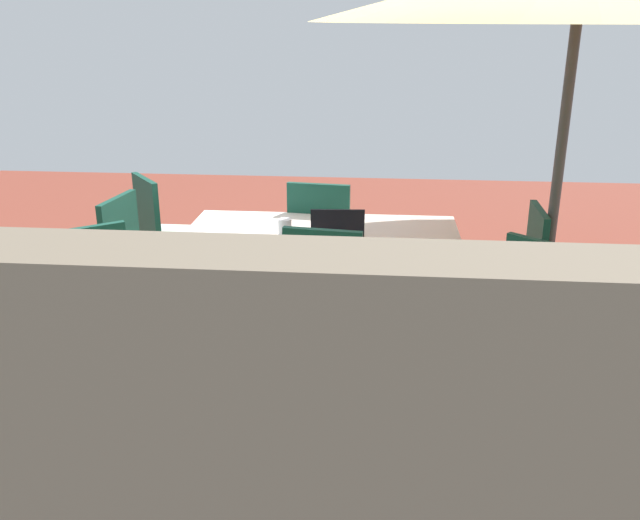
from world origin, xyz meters
TOP-DOWN VIEW (x-y plane):
  - ground_plane at (0.00, 0.00)m, footprint 10.00×10.00m
  - dining_table at (0.00, 0.00)m, footprint 1.73×1.06m
  - chair_northwest at (-1.11, 0.74)m, footprint 0.58×0.59m
  - chair_north at (-0.04, 0.67)m, footprint 0.48×0.49m
  - chair_east at (1.15, -0.02)m, footprint 0.49×0.48m
  - chair_northeast at (1.14, 0.71)m, footprint 0.58×0.58m
  - chair_west at (-1.16, -0.00)m, footprint 0.46×0.46m
  - chair_south at (0.04, -0.66)m, footprint 0.47×0.48m
  - chair_southeast at (1.19, -0.68)m, footprint 0.58×0.58m
  - laptop at (-0.11, 0.04)m, footprint 0.34×0.27m
  - cup at (0.21, 0.03)m, footprint 0.08×0.08m

SIDE VIEW (x-z plane):
  - ground_plane at x=0.00m, z-range -0.02..0.00m
  - chair_northwest at x=-1.11m, z-range 0.06..1.04m
  - chair_north at x=-0.04m, z-range 0.06..1.04m
  - chair_east at x=1.15m, z-range 0.06..1.04m
  - chair_northeast at x=1.14m, z-range 0.06..1.04m
  - chair_west at x=-1.16m, z-range 0.06..1.04m
  - chair_south at x=0.04m, z-range 0.06..1.04m
  - chair_southeast at x=1.19m, z-range 0.06..1.04m
  - dining_table at x=0.00m, z-range 0.33..1.10m
  - laptop at x=-0.11m, z-range 0.71..0.92m
  - cup at x=0.21m, z-range 0.77..0.89m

